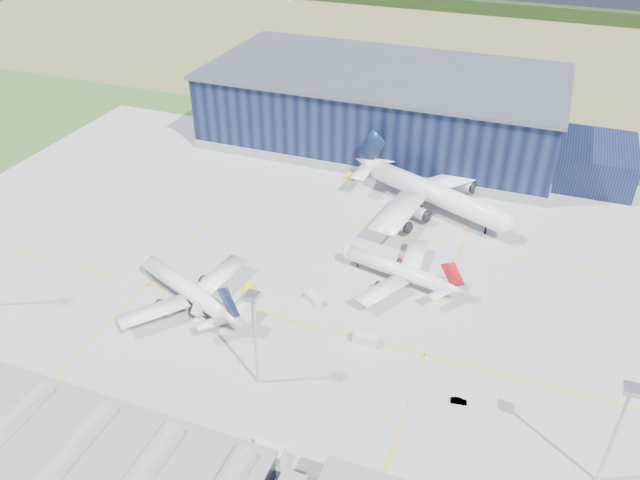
{
  "coord_description": "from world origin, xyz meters",
  "views": [
    {
      "loc": [
        54.05,
        -110.36,
        94.42
      ],
      "look_at": [
        7.96,
        10.87,
        9.44
      ],
      "focal_mm": 35.0,
      "sensor_mm": 36.0,
      "label": 1
    }
  ],
  "objects_px": {
    "airliner_red": "(396,263)",
    "car_b": "(459,401)",
    "light_mast_center": "(254,325)",
    "airstair": "(204,311)",
    "gse_tug_a": "(249,289)",
    "gse_van_b": "(313,299)",
    "hangar": "(390,111)",
    "gse_van_c": "(268,453)",
    "gse_van_a": "(365,339)",
    "airliner_widebody": "(436,184)",
    "light_mast_east": "(620,421)",
    "gse_tug_c": "(350,176)",
    "airliner_navy": "(185,280)",
    "gse_tug_b": "(59,387)"
  },
  "relations": [
    {
      "from": "airliner_red",
      "to": "airliner_widebody",
      "type": "relative_size",
      "value": 0.6
    },
    {
      "from": "airliner_red",
      "to": "gse_van_b",
      "type": "height_order",
      "value": "airliner_red"
    },
    {
      "from": "gse_tug_a",
      "to": "gse_van_c",
      "type": "bearing_deg",
      "value": -72.75
    },
    {
      "from": "hangar",
      "to": "light_mast_center",
      "type": "distance_m",
      "value": 125.07
    },
    {
      "from": "hangar",
      "to": "gse_tug_b",
      "type": "xyz_separation_m",
      "value": [
        -29.72,
        -140.8,
        -11.04
      ]
    },
    {
      "from": "gse_tug_b",
      "to": "gse_van_b",
      "type": "xyz_separation_m",
      "value": [
        37.95,
        44.28,
        0.51
      ]
    },
    {
      "from": "light_mast_east",
      "to": "airliner_widebody",
      "type": "height_order",
      "value": "light_mast_east"
    },
    {
      "from": "gse_tug_c",
      "to": "hangar",
      "type": "bearing_deg",
      "value": 80.06
    },
    {
      "from": "hangar",
      "to": "gse_van_c",
      "type": "height_order",
      "value": "hangar"
    },
    {
      "from": "gse_van_a",
      "to": "airstair",
      "type": "distance_m",
      "value": 38.04
    },
    {
      "from": "light_mast_center",
      "to": "light_mast_east",
      "type": "relative_size",
      "value": 1.0
    },
    {
      "from": "light_mast_east",
      "to": "airliner_navy",
      "type": "relative_size",
      "value": 0.61
    },
    {
      "from": "airliner_navy",
      "to": "airliner_red",
      "type": "bearing_deg",
      "value": -127.41
    },
    {
      "from": "gse_tug_a",
      "to": "gse_van_b",
      "type": "distance_m",
      "value": 16.43
    },
    {
      "from": "gse_tug_a",
      "to": "gse_van_a",
      "type": "height_order",
      "value": "gse_van_a"
    },
    {
      "from": "gse_tug_a",
      "to": "gse_tug_c",
      "type": "bearing_deg",
      "value": 73.15
    },
    {
      "from": "airliner_widebody",
      "to": "hangar",
      "type": "bearing_deg",
      "value": 144.53
    },
    {
      "from": "hangar",
      "to": "airliner_red",
      "type": "distance_m",
      "value": 84.96
    },
    {
      "from": "gse_tug_b",
      "to": "car_b",
      "type": "distance_m",
      "value": 80.26
    },
    {
      "from": "light_mast_east",
      "to": "gse_van_a",
      "type": "relative_size",
      "value": 4.33
    },
    {
      "from": "light_mast_center",
      "to": "airstair",
      "type": "height_order",
      "value": "light_mast_center"
    },
    {
      "from": "airliner_navy",
      "to": "gse_tug_b",
      "type": "bearing_deg",
      "value": 97.13
    },
    {
      "from": "hangar",
      "to": "gse_van_b",
      "type": "bearing_deg",
      "value": -85.12
    },
    {
      "from": "airliner_red",
      "to": "car_b",
      "type": "bearing_deg",
      "value": 135.24
    },
    {
      "from": "airliner_navy",
      "to": "airliner_widebody",
      "type": "relative_size",
      "value": 0.66
    },
    {
      "from": "gse_van_c",
      "to": "gse_van_a",
      "type": "bearing_deg",
      "value": -11.43
    },
    {
      "from": "airliner_navy",
      "to": "gse_van_c",
      "type": "height_order",
      "value": "airliner_navy"
    },
    {
      "from": "light_mast_center",
      "to": "airliner_widebody",
      "type": "height_order",
      "value": "light_mast_center"
    },
    {
      "from": "airliner_widebody",
      "to": "gse_tug_b",
      "type": "relative_size",
      "value": 21.2
    },
    {
      "from": "gse_tug_a",
      "to": "car_b",
      "type": "height_order",
      "value": "gse_tug_a"
    },
    {
      "from": "light_mast_center",
      "to": "gse_van_b",
      "type": "relative_size",
      "value": 4.85
    },
    {
      "from": "hangar",
      "to": "gse_tug_c",
      "type": "bearing_deg",
      "value": -96.72
    },
    {
      "from": "airliner_red",
      "to": "car_b",
      "type": "distance_m",
      "value": 41.43
    },
    {
      "from": "car_b",
      "to": "light_mast_east",
      "type": "bearing_deg",
      "value": -117.54
    },
    {
      "from": "airliner_navy",
      "to": "airstair",
      "type": "distance_m",
      "value": 8.8
    },
    {
      "from": "airliner_navy",
      "to": "gse_van_c",
      "type": "relative_size",
      "value": 6.67
    },
    {
      "from": "airliner_red",
      "to": "car_b",
      "type": "relative_size",
      "value": 10.44
    },
    {
      "from": "airliner_widebody",
      "to": "gse_tug_b",
      "type": "distance_m",
      "value": 111.99
    },
    {
      "from": "hangar",
      "to": "gse_van_a",
      "type": "distance_m",
      "value": 109.06
    },
    {
      "from": "light_mast_center",
      "to": "light_mast_east",
      "type": "xyz_separation_m",
      "value": [
        65.0,
        0.0,
        0.0
      ]
    },
    {
      "from": "gse_tug_a",
      "to": "gse_tug_b",
      "type": "bearing_deg",
      "value": -130.02
    },
    {
      "from": "light_mast_center",
      "to": "gse_van_b",
      "type": "xyz_separation_m",
      "value": [
        1.05,
        28.28,
        -14.35
      ]
    },
    {
      "from": "light_mast_center",
      "to": "airstair",
      "type": "relative_size",
      "value": 4.53
    },
    {
      "from": "gse_van_c",
      "to": "airliner_widebody",
      "type": "bearing_deg",
      "value": -5.12
    },
    {
      "from": "airliner_widebody",
      "to": "gse_tug_c",
      "type": "height_order",
      "value": "airliner_widebody"
    },
    {
      "from": "gse_van_c",
      "to": "car_b",
      "type": "bearing_deg",
      "value": -49.46
    },
    {
      "from": "gse_tug_a",
      "to": "gse_tug_b",
      "type": "relative_size",
      "value": 1.35
    },
    {
      "from": "gse_van_b",
      "to": "airstair",
      "type": "distance_m",
      "value": 25.9
    },
    {
      "from": "gse_tug_a",
      "to": "gse_van_b",
      "type": "height_order",
      "value": "gse_van_b"
    },
    {
      "from": "gse_tug_b",
      "to": "gse_tug_c",
      "type": "bearing_deg",
      "value": 75.51
    }
  ]
}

